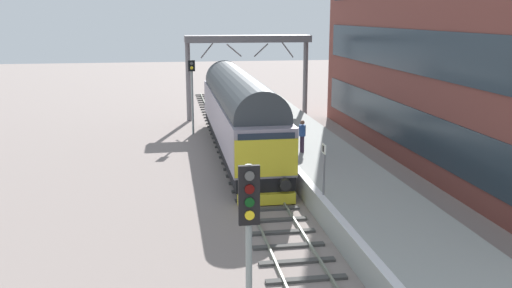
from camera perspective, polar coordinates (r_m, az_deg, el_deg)
ground_plane at (r=26.92m, az=-0.32°, el=-3.67°), size 140.00×140.00×0.00m
track_main at (r=26.90m, az=-0.32°, el=-3.56°), size 2.50×60.00×0.15m
station_platform at (r=27.53m, az=7.11°, el=-2.30°), size 4.00×44.00×1.01m
diesel_locomotive at (r=31.32m, az=-1.75°, el=3.38°), size 2.74×18.12×4.68m
signal_post_near at (r=11.78m, az=-0.72°, el=-10.08°), size 0.44×0.22×4.82m
signal_post_mid at (r=36.82m, az=-6.57°, el=5.62°), size 0.44×0.22×4.90m
platform_number_sign at (r=21.26m, az=6.99°, el=-1.80°), size 0.10×0.44×2.01m
waiting_passenger at (r=27.91m, az=4.77°, el=1.11°), size 0.40×0.50×1.64m
overhead_footbridge at (r=41.84m, az=-0.86°, el=10.15°), size 9.30×2.00×6.30m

